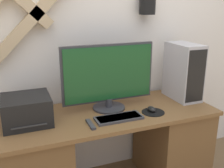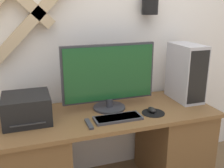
{
  "view_description": "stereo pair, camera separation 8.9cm",
  "coord_description": "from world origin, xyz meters",
  "px_view_note": "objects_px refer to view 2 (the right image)",
  "views": [
    {
      "loc": [
        -0.66,
        -1.4,
        1.5
      ],
      "look_at": [
        0.02,
        0.32,
        0.93
      ],
      "focal_mm": 42.0,
      "sensor_mm": 36.0,
      "label": 1
    },
    {
      "loc": [
        -0.57,
        -1.43,
        1.5
      ],
      "look_at": [
        0.02,
        0.32,
        0.93
      ],
      "focal_mm": 42.0,
      "sensor_mm": 36.0,
      "label": 2
    }
  ],
  "objects_px": {
    "keyboard": "(118,118)",
    "mouse": "(152,110)",
    "monitor": "(109,76)",
    "computer_tower": "(186,72)",
    "remote_control": "(89,124)",
    "printer": "(27,108)"
  },
  "relations": [
    {
      "from": "remote_control",
      "to": "printer",
      "type": "bearing_deg",
      "value": 153.06
    },
    {
      "from": "printer",
      "to": "keyboard",
      "type": "bearing_deg",
      "value": -16.1
    },
    {
      "from": "keyboard",
      "to": "printer",
      "type": "xyz_separation_m",
      "value": [
        -0.61,
        0.18,
        0.08
      ]
    },
    {
      "from": "mouse",
      "to": "printer",
      "type": "height_order",
      "value": "printer"
    },
    {
      "from": "computer_tower",
      "to": "printer",
      "type": "xyz_separation_m",
      "value": [
        -1.29,
        -0.03,
        -0.14
      ]
    },
    {
      "from": "monitor",
      "to": "computer_tower",
      "type": "relative_size",
      "value": 1.53
    },
    {
      "from": "monitor",
      "to": "remote_control",
      "type": "distance_m",
      "value": 0.41
    },
    {
      "from": "keyboard",
      "to": "monitor",
      "type": "bearing_deg",
      "value": 88.88
    },
    {
      "from": "monitor",
      "to": "remote_control",
      "type": "relative_size",
      "value": 4.69
    },
    {
      "from": "computer_tower",
      "to": "remote_control",
      "type": "bearing_deg",
      "value": -165.77
    },
    {
      "from": "computer_tower",
      "to": "remote_control",
      "type": "distance_m",
      "value": 0.95
    },
    {
      "from": "monitor",
      "to": "mouse",
      "type": "xyz_separation_m",
      "value": [
        0.28,
        -0.18,
        -0.24
      ]
    },
    {
      "from": "printer",
      "to": "remote_control",
      "type": "xyz_separation_m",
      "value": [
        0.39,
        -0.2,
        -0.09
      ]
    },
    {
      "from": "monitor",
      "to": "computer_tower",
      "type": "height_order",
      "value": "monitor"
    },
    {
      "from": "monitor",
      "to": "keyboard",
      "type": "bearing_deg",
      "value": -91.12
    },
    {
      "from": "printer",
      "to": "remote_control",
      "type": "bearing_deg",
      "value": -26.94
    },
    {
      "from": "mouse",
      "to": "computer_tower",
      "type": "relative_size",
      "value": 0.18
    },
    {
      "from": "keyboard",
      "to": "mouse",
      "type": "height_order",
      "value": "mouse"
    },
    {
      "from": "monitor",
      "to": "mouse",
      "type": "bearing_deg",
      "value": -33.6
    },
    {
      "from": "monitor",
      "to": "mouse",
      "type": "distance_m",
      "value": 0.41
    },
    {
      "from": "printer",
      "to": "computer_tower",
      "type": "bearing_deg",
      "value": 1.24
    },
    {
      "from": "monitor",
      "to": "printer",
      "type": "xyz_separation_m",
      "value": [
        -0.61,
        -0.04,
        -0.17
      ]
    }
  ]
}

